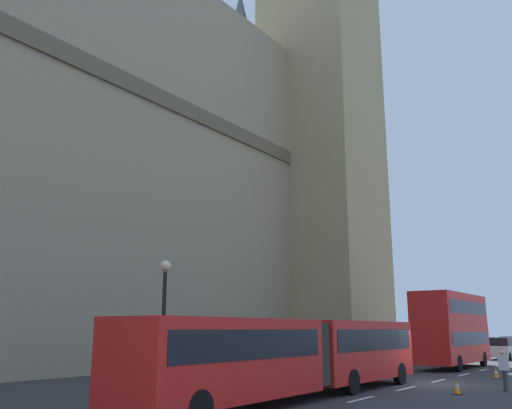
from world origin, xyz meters
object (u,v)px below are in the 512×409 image
object	(u,v)px
articulated_bus	(299,351)
pedestrian_near_cones	(504,369)
sedan_lead	(502,348)
street_lamp	(164,316)
sedan_trailing	(512,346)
double_decker_bus	(452,327)
traffic_cone_middle	(496,373)
traffic_cone_west	(457,387)

from	to	relation	value
articulated_bus	pedestrian_near_cones	distance (m)	9.14
sedan_lead	street_lamp	bearing A→B (deg)	172.58
articulated_bus	sedan_trailing	xyz separation A→B (m)	(40.34, 0.24, -0.83)
articulated_bus	double_decker_bus	bearing A→B (deg)	0.01
sedan_lead	street_lamp	size ratio (longest dim) A/B	0.83
double_decker_bus	traffic_cone_middle	size ratio (longest dim) A/B	16.65
articulated_bus	street_lamp	xyz separation A→B (m)	(-2.86, 4.51, 1.31)
sedan_lead	pedestrian_near_cones	distance (m)	27.11
traffic_cone_west	pedestrian_near_cones	size ratio (longest dim) A/B	0.34
pedestrian_near_cones	traffic_cone_middle	bearing A→B (deg)	15.52
sedan_trailing	double_decker_bus	bearing A→B (deg)	-179.32
double_decker_bus	sedan_trailing	bearing A→B (deg)	0.68
articulated_bus	traffic_cone_west	distance (m)	6.68
traffic_cone_west	traffic_cone_middle	xyz separation A→B (m)	(8.55, 0.38, 0.00)
sedan_lead	pedestrian_near_cones	size ratio (longest dim) A/B	2.60
sedan_lead	traffic_cone_middle	xyz separation A→B (m)	(-20.20, -3.89, -0.63)
street_lamp	pedestrian_near_cones	bearing A→B (deg)	-46.56
sedan_trailing	traffic_cone_middle	size ratio (longest dim) A/B	7.59
sedan_trailing	traffic_cone_west	distance (m)	35.93
traffic_cone_west	traffic_cone_middle	distance (m)	8.56
sedan_lead	traffic_cone_middle	size ratio (longest dim) A/B	7.59
traffic_cone_middle	sedan_lead	bearing A→B (deg)	10.90
double_decker_bus	articulated_bus	bearing A→B (deg)	-179.99
sedan_lead	traffic_cone_west	size ratio (longest dim) A/B	7.59
sedan_lead	traffic_cone_west	world-z (taller)	sedan_lead
sedan_lead	street_lamp	xyz separation A→B (m)	(-36.34, 4.73, 2.14)
traffic_cone_west	sedan_trailing	bearing A→B (deg)	7.57
double_decker_bus	sedan_lead	bearing A→B (deg)	-0.97
articulated_bus	double_decker_bus	world-z (taller)	double_decker_bus
pedestrian_near_cones	traffic_cone_west	bearing A→B (deg)	148.39
articulated_bus	sedan_lead	bearing A→B (deg)	-0.38
pedestrian_near_cones	articulated_bus	bearing A→B (deg)	139.87
articulated_bus	double_decker_bus	xyz separation A→B (m)	(20.06, 0.00, 0.96)
traffic_cone_middle	street_lamp	xyz separation A→B (m)	(-16.14, 8.62, 2.77)
articulated_bus	sedan_lead	size ratio (longest dim) A/B	4.00
traffic_cone_west	pedestrian_near_cones	xyz separation A→B (m)	(2.23, -1.37, 0.63)
traffic_cone_west	pedestrian_near_cones	bearing A→B (deg)	-31.61
sedan_trailing	street_lamp	xyz separation A→B (m)	(-43.20, 4.27, 2.14)
traffic_cone_middle	street_lamp	world-z (taller)	street_lamp
traffic_cone_middle	pedestrian_near_cones	size ratio (longest dim) A/B	0.34
articulated_bus	street_lamp	distance (m)	5.50
sedan_trailing	traffic_cone_west	size ratio (longest dim) A/B	7.59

